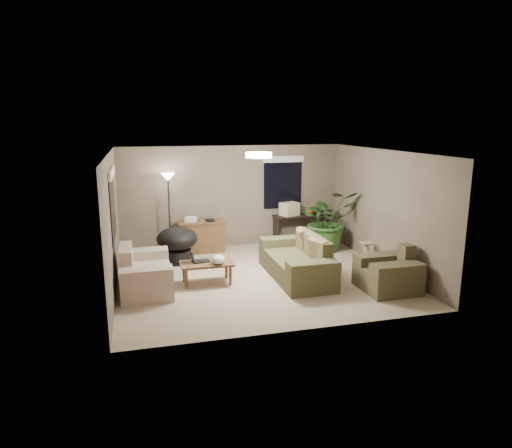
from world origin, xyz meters
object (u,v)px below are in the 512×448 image
object	(u,v)px
houseplant	(328,227)
papasan_chair	(177,242)
main_sofa	(298,263)
console_table	(298,227)
desk	(202,236)
armchair	(388,274)
loveseat	(144,274)
floor_lamp	(168,187)
coffee_table	(207,266)
cat_scratching_post	(366,255)

from	to	relation	value
houseplant	papasan_chair	bearing A→B (deg)	-178.12
main_sofa	console_table	world-z (taller)	main_sofa
main_sofa	desk	xyz separation A→B (m)	(-1.61, 2.32, 0.08)
papasan_chair	armchair	bearing A→B (deg)	-36.48
desk	papasan_chair	world-z (taller)	papasan_chair
loveseat	floor_lamp	xyz separation A→B (m)	(0.65, 2.29, 1.30)
loveseat	console_table	distance (m)	4.58
coffee_table	cat_scratching_post	bearing A→B (deg)	5.04
console_table	floor_lamp	bearing A→B (deg)	-178.06
loveseat	armchair	world-z (taller)	same
desk	floor_lamp	distance (m)	1.43
cat_scratching_post	armchair	bearing A→B (deg)	-102.85
loveseat	cat_scratching_post	world-z (taller)	loveseat
desk	main_sofa	bearing A→B (deg)	-55.28
coffee_table	floor_lamp	size ratio (longest dim) A/B	0.52
coffee_table	desk	xyz separation A→B (m)	(0.22, 2.24, 0.02)
desk	cat_scratching_post	bearing A→B (deg)	-30.02
loveseat	coffee_table	world-z (taller)	loveseat
loveseat	console_table	size ratio (longest dim) A/B	1.23
main_sofa	loveseat	xyz separation A→B (m)	(-3.00, 0.06, 0.00)
coffee_table	console_table	distance (m)	3.62
main_sofa	armchair	xyz separation A→B (m)	(1.38, -1.10, 0.00)
papasan_chair	cat_scratching_post	distance (m)	4.15
coffee_table	armchair	bearing A→B (deg)	-20.30
loveseat	desk	xyz separation A→B (m)	(1.39, 2.25, 0.08)
floor_lamp	cat_scratching_post	world-z (taller)	floor_lamp
coffee_table	desk	distance (m)	2.25
loveseat	houseplant	size ratio (longest dim) A/B	1.08
main_sofa	papasan_chair	distance (m)	2.76
main_sofa	loveseat	distance (m)	3.00
main_sofa	papasan_chair	world-z (taller)	main_sofa
armchair	desk	bearing A→B (deg)	131.10
console_table	cat_scratching_post	world-z (taller)	console_table
houseplant	desk	bearing A→B (deg)	168.25
main_sofa	floor_lamp	size ratio (longest dim) A/B	1.15
floor_lamp	cat_scratching_post	bearing A→B (deg)	-25.71
armchair	console_table	xyz separation A→B (m)	(-0.48, 3.57, 0.14)
cat_scratching_post	coffee_table	bearing A→B (deg)	-174.96
main_sofa	desk	size ratio (longest dim) A/B	2.00
coffee_table	main_sofa	bearing A→B (deg)	-2.59
main_sofa	floor_lamp	world-z (taller)	floor_lamp
main_sofa	papasan_chair	bearing A→B (deg)	144.93
desk	papasan_chair	size ratio (longest dim) A/B	1.13
main_sofa	loveseat	world-z (taller)	same
main_sofa	coffee_table	xyz separation A→B (m)	(-1.83, 0.08, 0.06)
main_sofa	cat_scratching_post	xyz separation A→B (m)	(1.72, 0.40, -0.08)
coffee_table	papasan_chair	bearing A→B (deg)	105.79
main_sofa	papasan_chair	size ratio (longest dim) A/B	2.25
loveseat	desk	size ratio (longest dim) A/B	1.45
armchair	desk	xyz separation A→B (m)	(-2.99, 3.42, 0.08)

